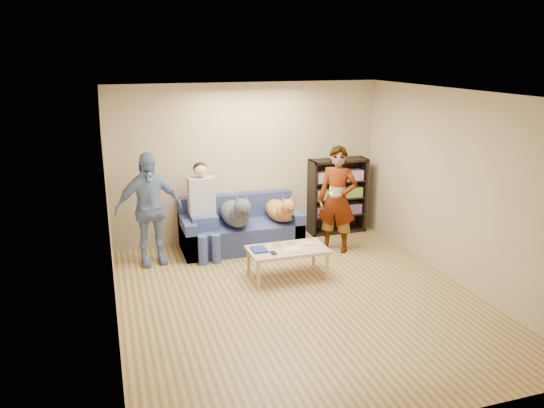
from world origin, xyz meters
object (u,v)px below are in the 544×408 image
object	(u,v)px
dog_tan	(280,210)
sofa	(240,230)
person_standing_right	(337,200)
dog_gray	(236,213)
notebook_blue	(259,249)
camera_silver	(277,245)
bookshelf	(337,194)
person_standing_left	(149,209)
coffee_table	(288,251)
person_seated	(203,207)

from	to	relation	value
dog_tan	sofa	bearing A→B (deg)	165.72
person_standing_right	dog_gray	size ratio (longest dim) A/B	1.33
person_standing_right	notebook_blue	xyz separation A→B (m)	(-1.48, -0.69, -0.41)
person_standing_right	sofa	xyz separation A→B (m)	(-1.41, 0.61, -0.56)
notebook_blue	camera_silver	xyz separation A→B (m)	(0.28, 0.07, 0.01)
bookshelf	dog_tan	bearing A→B (deg)	-161.47
person_standing_left	coffee_table	xyz separation A→B (m)	(1.78, -1.09, -0.48)
person_standing_right	person_standing_left	distance (m)	2.88
person_seated	dog_gray	size ratio (longest dim) A/B	1.17
coffee_table	person_seated	bearing A→B (deg)	128.00
person_standing_left	camera_silver	world-z (taller)	person_standing_left
sofa	coffee_table	size ratio (longest dim) A/B	1.73
person_standing_right	coffee_table	size ratio (longest dim) A/B	1.53
person_standing_left	person_seated	xyz separation A→B (m)	(0.82, 0.13, -0.08)
bookshelf	person_standing_left	bearing A→B (deg)	-171.40
person_standing_right	dog_tan	size ratio (longest dim) A/B	1.47
person_seated	coffee_table	bearing A→B (deg)	-52.00
person_standing_right	bookshelf	size ratio (longest dim) A/B	1.29
person_standing_right	dog_gray	bearing A→B (deg)	-156.25
person_standing_left	sofa	bearing A→B (deg)	0.00
camera_silver	dog_gray	xyz separation A→B (m)	(-0.33, 1.02, 0.20)
person_standing_right	dog_tan	distance (m)	0.93
notebook_blue	person_standing_left	bearing A→B (deg)	142.97
notebook_blue	person_seated	world-z (taller)	person_seated
dog_tan	bookshelf	world-z (taller)	bookshelf
camera_silver	person_standing_left	bearing A→B (deg)	149.69
person_seated	camera_silver	bearing A→B (deg)	-52.85
dog_gray	bookshelf	distance (m)	1.96
person_standing_right	sofa	bearing A→B (deg)	-164.65
person_standing_right	person_seated	size ratio (longest dim) A/B	1.14
person_seated	bookshelf	size ratio (longest dim) A/B	1.13
person_seated	dog_tan	distance (m)	1.25
dog_tan	coffee_table	size ratio (longest dim) A/B	1.04
person_standing_right	coffee_table	xyz separation A→B (m)	(-1.08, -0.74, -0.47)
sofa	dog_gray	xyz separation A→B (m)	(-0.11, -0.20, 0.37)
notebook_blue	person_seated	xyz separation A→B (m)	(-0.55, 1.17, 0.34)
person_standing_left	dog_gray	world-z (taller)	person_standing_left
camera_silver	notebook_blue	bearing A→B (deg)	-165.96
notebook_blue	dog_tan	distance (m)	1.34
coffee_table	bookshelf	bearing A→B (deg)	47.14
dog_gray	bookshelf	bearing A→B (deg)	12.84
camera_silver	person_seated	distance (m)	1.42
camera_silver	person_seated	xyz separation A→B (m)	(-0.83, 1.10, 0.33)
dog_gray	dog_tan	size ratio (longest dim) A/B	1.10
coffee_table	dog_gray	bearing A→B (deg)	111.43
dog_gray	person_seated	bearing A→B (deg)	171.44
sofa	camera_silver	bearing A→B (deg)	-80.06
person_standing_left	bookshelf	xyz separation A→B (m)	(3.24, 0.49, -0.17)
notebook_blue	bookshelf	bearing A→B (deg)	39.34
person_standing_right	coffee_table	world-z (taller)	person_standing_right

